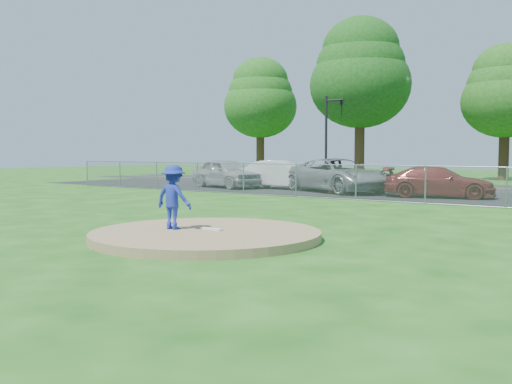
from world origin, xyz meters
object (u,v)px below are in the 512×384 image
parked_car_silver (226,173)px  parked_car_darkred (439,182)px  tree_far_left (260,98)px  pitcher (174,197)px  tree_left (360,72)px  traffic_signal_left (329,131)px  traffic_cone (332,186)px  parked_car_gray (338,175)px  tree_center (506,91)px  parked_car_white (282,175)px

parked_car_silver → parked_car_darkred: 12.27m
tree_far_left → pitcher: size_ratio=6.96×
tree_left → traffic_signal_left: size_ratio=2.24×
tree_far_left → traffic_signal_left: 17.60m
traffic_cone → parked_car_gray: 0.92m
tree_center → traffic_signal_left: tree_center is taller
tree_far_left → tree_left: 11.24m
pitcher → parked_car_darkred: 15.70m
traffic_signal_left → traffic_cone: (3.92, -6.89, -2.99)m
tree_left → parked_car_darkred: bearing=-53.8°
parked_car_silver → traffic_signal_left: bearing=-9.7°
tree_center → pitcher: bearing=-89.7°
tree_left → traffic_signal_left: 10.48m
tree_center → traffic_cone: (-3.84, -18.89, -6.10)m
parked_car_gray → parked_car_darkred: bearing=-70.5°
tree_far_left → parked_car_gray: 24.98m
traffic_cone → parked_car_gray: bearing=93.5°
tree_far_left → parked_car_silver: bearing=-60.0°
parked_car_white → tree_left: bearing=5.4°
traffic_signal_left → pitcher: size_ratio=3.63×
tree_far_left → tree_left: size_ratio=0.86×
parked_car_gray → parked_car_darkred: 5.32m
tree_far_left → tree_center: tree_far_left is taller
parked_car_white → parked_car_silver: bearing=102.8°
tree_center → traffic_signal_left: 14.63m
parked_car_silver → parked_car_gray: parked_car_gray is taller
pitcher → parked_car_white: 18.35m
traffic_signal_left → parked_car_silver: traffic_signal_left is taller
traffic_cone → tree_left: bearing=111.2°
parked_car_gray → pitcher: bearing=-141.5°
pitcher → traffic_cone: bearing=-78.4°
tree_center → pitcher: size_ratio=6.38×
tree_far_left → tree_left: (11.00, -2.00, 1.18)m
parked_car_white → parked_car_darkred: 9.09m
traffic_signal_left → parked_car_white: 6.17m
tree_center → pitcher: (0.17, -34.22, -5.50)m
tree_far_left → parked_car_gray: bearing=-45.0°
traffic_signal_left → parked_car_silver: bearing=-115.2°
pitcher → parked_car_silver: (-11.03, 15.64, -0.12)m
tree_far_left → tree_center: bearing=2.7°
parked_car_silver → parked_car_white: (3.23, 0.97, -0.05)m
pitcher → tree_left: bearing=-75.1°
tree_center → parked_car_darkred: size_ratio=2.05×
traffic_signal_left → parked_car_gray: 7.66m
tree_center → parked_car_darkred: 19.50m
traffic_cone → parked_car_silver: (-7.02, 0.31, 0.48)m
tree_left → traffic_cone: (6.16, -15.89, -7.87)m
tree_center → parked_car_white: tree_center is taller
traffic_signal_left → parked_car_darkred: 11.60m
tree_left → parked_car_silver: size_ratio=2.54×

